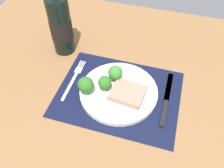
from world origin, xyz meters
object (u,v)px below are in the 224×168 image
at_px(plate, 119,92).
at_px(knife, 166,102).
at_px(fork, 74,79).
at_px(wine_bottle, 61,25).
at_px(steak, 128,93).

xyz_separation_m(plate, knife, (0.16, 0.01, -0.00)).
bearing_deg(knife, plate, -179.71).
xyz_separation_m(fork, wine_bottle, (-0.10, 0.14, 0.11)).
bearing_deg(fork, wine_bottle, 121.02).
bearing_deg(wine_bottle, fork, -56.05).
relative_size(knife, wine_bottle, 0.74).
distance_m(plate, steak, 0.04).
bearing_deg(fork, plate, -7.78).
bearing_deg(wine_bottle, plate, -30.74).
height_order(knife, wine_bottle, wine_bottle).
bearing_deg(plate, knife, 1.93).
bearing_deg(knife, wine_bottle, 158.58).
relative_size(fork, knife, 0.83).
bearing_deg(steak, fork, 172.78).
bearing_deg(steak, knife, 7.60).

